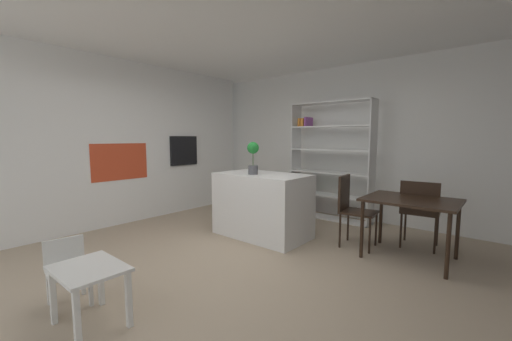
# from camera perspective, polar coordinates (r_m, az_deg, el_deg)

# --- Properties ---
(ground_plane) EXTENTS (8.93, 8.93, 0.00)m
(ground_plane) POSITION_cam_1_polar(r_m,az_deg,el_deg) (3.86, -3.63, -16.14)
(ground_plane) COLOR tan
(ceiling_slab) EXTENTS (6.50, 5.67, 0.06)m
(ceiling_slab) POSITION_cam_1_polar(r_m,az_deg,el_deg) (3.82, -3.94, 26.42)
(ceiling_slab) COLOR white
(ceiling_slab) RESTS_ON ground_plane
(back_partition) EXTENTS (6.50, 0.06, 2.76)m
(back_partition) POSITION_cam_1_polar(r_m,az_deg,el_deg) (5.93, 15.49, 5.07)
(back_partition) COLOR white
(back_partition) RESTS_ON ground_plane
(tall_cabinet_run_left) EXTENTS (0.64, 5.11, 2.76)m
(tall_cabinet_run_left) POSITION_cam_1_polar(r_m,az_deg,el_deg) (5.94, -24.18, 4.76)
(tall_cabinet_run_left) COLOR white
(tall_cabinet_run_left) RESTS_ON ground_plane
(cabinet_niche_splashback) EXTENTS (0.01, 0.95, 0.61)m
(cabinet_niche_splashback) POSITION_cam_1_polar(r_m,az_deg,el_deg) (5.59, -23.98, 1.49)
(cabinet_niche_splashback) COLOR #CC4223
(cabinet_niche_splashback) RESTS_ON ground_plane
(built_in_oven) EXTENTS (0.06, 0.62, 0.57)m
(built_in_oven) POSITION_cam_1_polar(r_m,az_deg,el_deg) (6.24, -13.30, 3.65)
(built_in_oven) COLOR black
(built_in_oven) RESTS_ON ground_plane
(kitchen_island) EXTENTS (1.36, 0.78, 0.93)m
(kitchen_island) POSITION_cam_1_polar(r_m,az_deg,el_deg) (4.58, 1.18, -6.44)
(kitchen_island) COLOR white
(kitchen_island) RESTS_ON ground_plane
(potted_plant_on_island) EXTENTS (0.17, 0.17, 0.47)m
(potted_plant_on_island) POSITION_cam_1_polar(r_m,az_deg,el_deg) (4.41, -0.56, 2.80)
(potted_plant_on_island) COLOR #4C4C51
(potted_plant_on_island) RESTS_ON kitchen_island
(open_bookshelf) EXTENTS (1.50, 0.33, 2.10)m
(open_bookshelf) POSITION_cam_1_polar(r_m,az_deg,el_deg) (5.68, 12.79, 1.16)
(open_bookshelf) COLOR white
(open_bookshelf) RESTS_ON ground_plane
(child_table) EXTENTS (0.57, 0.45, 0.47)m
(child_table) POSITION_cam_1_polar(r_m,az_deg,el_deg) (2.81, -28.66, -17.12)
(child_table) COLOR white
(child_table) RESTS_ON ground_plane
(child_chair_left) EXTENTS (0.36, 0.36, 0.57)m
(child_chair_left) POSITION_cam_1_polar(r_m,az_deg,el_deg) (3.28, -31.75, -15.11)
(child_chair_left) COLOR silver
(child_chair_left) RESTS_ON ground_plane
(dining_table) EXTENTS (1.02, 0.81, 0.73)m
(dining_table) POSITION_cam_1_polar(r_m,az_deg,el_deg) (4.13, 26.88, -5.86)
(dining_table) COLOR black
(dining_table) RESTS_ON ground_plane
(dining_chair_far) EXTENTS (0.50, 0.47, 0.91)m
(dining_chair_far) POSITION_cam_1_polar(r_m,az_deg,el_deg) (4.56, 28.21, -6.12)
(dining_chair_far) COLOR black
(dining_chair_far) RESTS_ON ground_plane
(dining_chair_island_side) EXTENTS (0.48, 0.45, 0.96)m
(dining_chair_island_side) POSITION_cam_1_polar(r_m,az_deg,el_deg) (4.36, 17.36, -6.07)
(dining_chair_island_side) COLOR black
(dining_chair_island_side) RESTS_ON ground_plane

